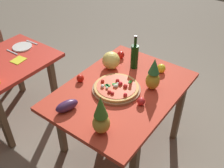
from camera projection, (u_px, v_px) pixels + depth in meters
name	position (u px, v px, depth m)	size (l,w,h in m)	color
ground_plane	(120.00, 143.00, 2.85)	(10.00, 10.00, 0.00)	gray
display_table	(122.00, 96.00, 2.44)	(1.33, 0.95, 0.76)	brown
background_table	(5.00, 71.00, 2.81)	(1.06, 0.79, 0.76)	brown
pizza_board	(116.00, 89.00, 2.36)	(0.44, 0.44, 0.03)	#906141
pizza	(116.00, 87.00, 2.34)	(0.41, 0.41, 0.06)	#DBA156
wine_bottle	(135.00, 56.00, 2.58)	(0.08, 0.08, 0.36)	#0C330E
pineapple_left	(153.00, 76.00, 2.31)	(0.13, 0.13, 0.32)	#B59529
pineapple_right	(101.00, 117.00, 1.89)	(0.13, 0.13, 0.34)	#B28E34
melon	(111.00, 60.00, 2.61)	(0.18, 0.18, 0.18)	#EDD366
bell_pepper	(161.00, 68.00, 2.58)	(0.09, 0.09, 0.09)	yellow
eggplant	(67.00, 106.00, 2.14)	(0.20, 0.09, 0.09)	#43244B
tomato_near_board	(121.00, 55.00, 2.79)	(0.08, 0.08, 0.08)	red
tomato_at_corner	(80.00, 78.00, 2.46)	(0.07, 0.07, 0.07)	red
tomato_beside_pepper	(141.00, 101.00, 2.20)	(0.07, 0.07, 0.07)	red
dinner_plate	(22.00, 47.00, 2.99)	(0.22, 0.22, 0.02)	white
fork_utensil	(12.00, 52.00, 2.90)	(0.02, 0.18, 0.01)	silver
knife_utensil	(32.00, 42.00, 3.08)	(0.02, 0.18, 0.01)	silver
napkin_folded	(18.00, 60.00, 2.77)	(0.14, 0.12, 0.01)	yellow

